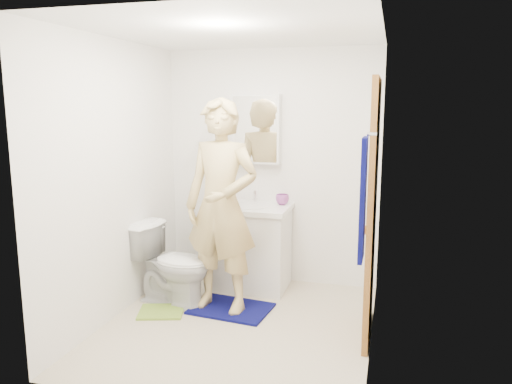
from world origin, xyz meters
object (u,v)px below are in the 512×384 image
Objects in this scene: soap_dispenser at (221,196)px; toothbrush_cup at (282,199)px; vanity_cabinet at (250,249)px; towel at (363,200)px; toilet at (173,264)px; man at (221,206)px; medicine_cabinet at (256,129)px.

soap_dispenser is 1.35× the size of toothbrush_cup.
vanity_cabinet is 2.08m from towel.
toilet is at bearing 153.10° from towel.
vanity_cabinet is 0.60m from toothbrush_cup.
soap_dispenser is at bearing 117.69° from man.
medicine_cabinet is at bearing 39.53° from soap_dispenser.
toilet is (-0.59, -0.81, -1.22)m from medicine_cabinet.
towel is 2.17m from toilet.
vanity_cabinet is 1.06× the size of toilet.
man reaches higher than toilet.
towel is at bearing -26.05° from man.
toilet is at bearing -125.86° from medicine_cabinet.
toothbrush_cup reaches higher than toilet.
soap_dispenser is (-1.48, 1.46, -0.31)m from towel.
toothbrush_cup is at bearing -40.77° from toilet.
toilet is (-0.59, -0.59, -0.02)m from vanity_cabinet.
toothbrush_cup reaches higher than vanity_cabinet.
vanity_cabinet is at bearing -90.00° from medicine_cabinet.
man is at bearing -84.16° from toilet.
toilet is 4.22× the size of soap_dispenser.
towel is 0.42× the size of man.
soap_dispenser is 0.10× the size of man.
vanity_cabinet is 1.14× the size of medicine_cabinet.
vanity_cabinet is 1.00× the size of towel.
medicine_cabinet is at bearing -25.59° from toilet.
man is (-0.08, -0.63, 0.57)m from vanity_cabinet.
man is at bearing -95.56° from medicine_cabinet.
medicine_cabinet is 0.37× the size of man.
toilet is 0.78m from man.
vanity_cabinet is 0.85m from man.
towel is 1.87m from toothbrush_cup.
soap_dispenser reaches higher than toothbrush_cup.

